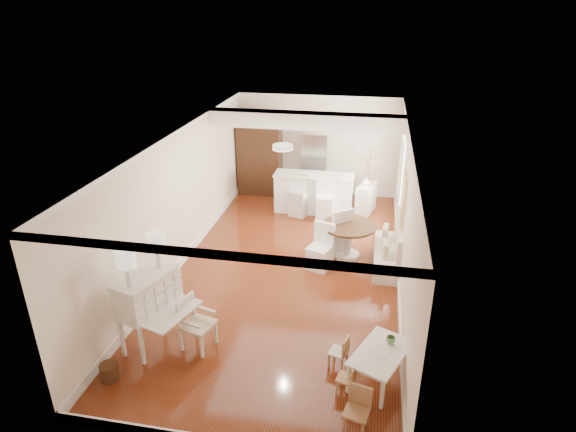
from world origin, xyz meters
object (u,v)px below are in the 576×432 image
(pantry_cabinet, at_px, (260,154))
(fridge, at_px, (326,167))
(secretary_bureau, at_px, (150,310))
(gustavian_armchair, at_px, (198,324))
(bar_stool_left, at_px, (299,196))
(kids_chair_c, at_px, (357,411))
(breakfast_counter, at_px, (314,193))
(sideboard, at_px, (366,198))
(dining_table, at_px, (348,241))
(wicker_basket, at_px, (109,372))
(kids_table, at_px, (380,366))
(kids_chair_a, at_px, (346,378))
(bar_stool_right, at_px, (324,201))
(slip_chair_near, at_px, (320,247))
(kids_chair_b, at_px, (338,351))
(slip_chair_far, at_px, (336,229))

(pantry_cabinet, distance_m, fridge, 1.92)
(secretary_bureau, bearing_deg, fridge, 90.39)
(gustavian_armchair, relative_size, bar_stool_left, 0.81)
(kids_chair_c, relative_size, breakfast_counter, 0.31)
(breakfast_counter, xyz_separation_m, fridge, (0.20, 1.05, 0.39))
(pantry_cabinet, height_order, sideboard, pantry_cabinet)
(dining_table, bearing_deg, wicker_basket, -125.93)
(kids_table, bearing_deg, gustavian_armchair, 175.27)
(kids_chair_a, distance_m, breakfast_counter, 6.49)
(gustavian_armchair, height_order, dining_table, gustavian_armchair)
(sideboard, bearing_deg, breakfast_counter, -154.62)
(pantry_cabinet, height_order, fridge, pantry_cabinet)
(wicker_basket, distance_m, kids_chair_a, 3.44)
(gustavian_armchair, height_order, bar_stool_right, bar_stool_right)
(slip_chair_near, relative_size, bar_stool_right, 0.93)
(kids_chair_a, relative_size, kids_chair_b, 0.96)
(kids_chair_b, bearing_deg, bar_stool_right, -153.37)
(slip_chair_near, bearing_deg, secretary_bureau, -109.34)
(bar_stool_right, xyz_separation_m, fridge, (-0.13, 1.55, 0.39))
(slip_chair_near, height_order, sideboard, slip_chair_near)
(kids_chair_a, distance_m, slip_chair_far, 4.32)
(slip_chair_far, relative_size, breakfast_counter, 0.51)
(wicker_basket, xyz_separation_m, bar_stool_right, (2.41, 6.23, 0.38))
(wicker_basket, relative_size, kids_chair_c, 0.41)
(gustavian_armchair, height_order, bar_stool_left, bar_stool_left)
(kids_chair_a, distance_m, bar_stool_left, 6.28)
(bar_stool_left, bearing_deg, sideboard, 34.49)
(dining_table, bearing_deg, kids_chair_a, -86.09)
(sideboard, bearing_deg, slip_chair_far, -88.26)
(breakfast_counter, height_order, pantry_cabinet, pantry_cabinet)
(kids_chair_b, distance_m, slip_chair_near, 2.99)
(slip_chair_far, bearing_deg, bar_stool_left, -97.85)
(dining_table, relative_size, bar_stool_right, 1.12)
(gustavian_armchair, xyz_separation_m, breakfast_counter, (1.05, 5.79, 0.08))
(kids_chair_a, xyz_separation_m, slip_chair_far, (-0.56, 4.27, 0.26))
(dining_table, xyz_separation_m, pantry_cabinet, (-2.77, 3.46, 0.76))
(kids_chair_a, height_order, kids_chair_b, kids_chair_b)
(secretary_bureau, relative_size, slip_chair_near, 1.34)
(dining_table, distance_m, slip_chair_far, 0.44)
(kids_table, height_order, bar_stool_right, bar_stool_right)
(secretary_bureau, height_order, sideboard, secretary_bureau)
(bar_stool_right, bearing_deg, fridge, 87.50)
(dining_table, relative_size, breakfast_counter, 0.56)
(secretary_bureau, distance_m, kids_chair_b, 3.01)
(sideboard, bearing_deg, bar_stool_left, -146.72)
(kids_chair_a, distance_m, sideboard, 6.58)
(gustavian_armchair, height_order, sideboard, gustavian_armchair)
(slip_chair_far, xyz_separation_m, breakfast_counter, (-0.79, 2.08, -0.01))
(wicker_basket, xyz_separation_m, fridge, (2.28, 7.78, 0.77))
(kids_chair_a, height_order, breakfast_counter, breakfast_counter)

